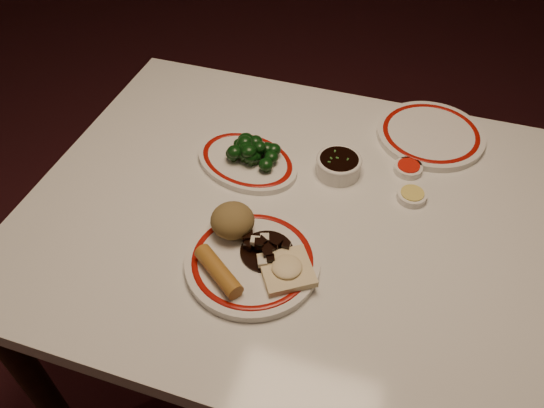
{
  "coord_description": "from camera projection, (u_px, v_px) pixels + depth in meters",
  "views": [
    {
      "loc": [
        0.16,
        -0.75,
        1.57
      ],
      "look_at": [
        -0.07,
        -0.05,
        0.8
      ],
      "focal_mm": 35.0,
      "sensor_mm": 36.0,
      "label": 1
    }
  ],
  "objects": [
    {
      "name": "broccoli_pile",
      "position": [
        250.0,
        150.0,
        1.19
      ],
      "size": [
        0.12,
        0.1,
        0.05
      ],
      "color": "#23471C",
      "rests_on": "broccoli_plate"
    },
    {
      "name": "spring_roll",
      "position": [
        218.0,
        271.0,
        0.97
      ],
      "size": [
        0.12,
        0.1,
        0.03
      ],
      "primitive_type": "cylinder",
      "rotation": [
        1.57,
        0.0,
        0.94
      ],
      "color": "#B2782C",
      "rests_on": "main_plate"
    },
    {
      "name": "far_plate",
      "position": [
        430.0,
        134.0,
        1.28
      ],
      "size": [
        0.26,
        0.26,
        0.02
      ],
      "color": "white",
      "rests_on": "dining_table"
    },
    {
      "name": "dining_table",
      "position": [
        309.0,
        240.0,
        1.18
      ],
      "size": [
        1.2,
        0.9,
        0.75
      ],
      "color": "white",
      "rests_on": "ground"
    },
    {
      "name": "ground",
      "position": [
        298.0,
        375.0,
        1.66
      ],
      "size": [
        7.0,
        7.0,
        0.0
      ],
      "primitive_type": "plane",
      "color": "black",
      "rests_on": "ground"
    },
    {
      "name": "sweet_sour_dish",
      "position": [
        408.0,
        168.0,
        1.2
      ],
      "size": [
        0.06,
        0.06,
        0.02
      ],
      "color": "white",
      "rests_on": "dining_table"
    },
    {
      "name": "broccoli_plate",
      "position": [
        247.0,
        161.0,
        1.21
      ],
      "size": [
        0.3,
        0.28,
        0.02
      ],
      "color": "white",
      "rests_on": "dining_table"
    },
    {
      "name": "mustard_dish",
      "position": [
        412.0,
        196.0,
        1.14
      ],
      "size": [
        0.06,
        0.06,
        0.02
      ],
      "color": "white",
      "rests_on": "dining_table"
    },
    {
      "name": "main_plate",
      "position": [
        253.0,
        261.0,
        1.01
      ],
      "size": [
        0.31,
        0.31,
        0.02
      ],
      "color": "white",
      "rests_on": "dining_table"
    },
    {
      "name": "fried_wonton",
      "position": [
        287.0,
        269.0,
        0.98
      ],
      "size": [
        0.13,
        0.13,
        0.03
      ],
      "color": "beige",
      "rests_on": "main_plate"
    },
    {
      "name": "stirfry_heap",
      "position": [
        265.0,
        248.0,
        1.01
      ],
      "size": [
        0.11,
        0.1,
        0.03
      ],
      "color": "black",
      "rests_on": "main_plate"
    },
    {
      "name": "rice_mound",
      "position": [
        232.0,
        220.0,
        1.03
      ],
      "size": [
        0.09,
        0.09,
        0.06
      ],
      "primitive_type": "ellipsoid",
      "color": "olive",
      "rests_on": "main_plate"
    },
    {
      "name": "soy_bowl",
      "position": [
        338.0,
        166.0,
        1.18
      ],
      "size": [
        0.1,
        0.1,
        0.04
      ],
      "color": "white",
      "rests_on": "dining_table"
    }
  ]
}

